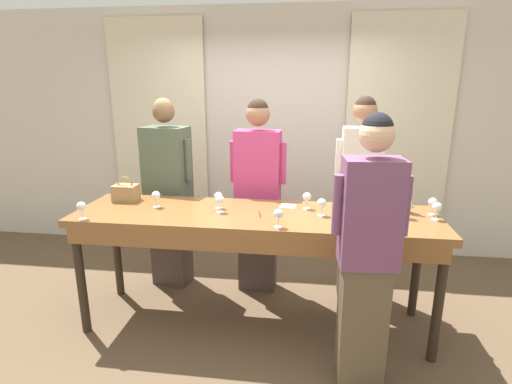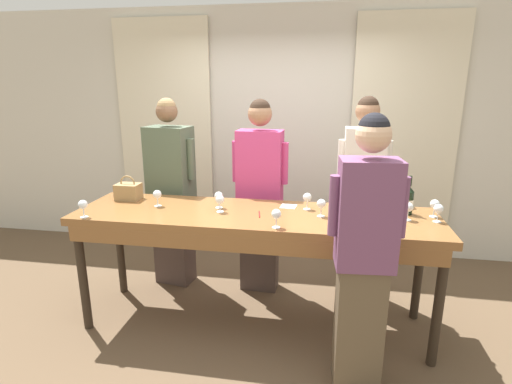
{
  "view_description": "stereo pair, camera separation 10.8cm",
  "coord_description": "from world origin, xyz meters",
  "px_view_note": "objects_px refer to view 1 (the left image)",
  "views": [
    {
      "loc": [
        0.41,
        -2.96,
        1.98
      ],
      "look_at": [
        0.0,
        0.08,
        1.13
      ],
      "focal_mm": 28.0,
      "sensor_mm": 36.0,
      "label": 1
    },
    {
      "loc": [
        0.51,
        -2.95,
        1.98
      ],
      "look_at": [
        0.0,
        0.08,
        1.13
      ],
      "focal_mm": 28.0,
      "sensor_mm": 36.0,
      "label": 2
    }
  ],
  "objects_px": {
    "wine_glass_by_bottle": "(156,196)",
    "wine_glass_front_left": "(307,197)",
    "tasting_bar": "(254,225)",
    "wine_glass_front_mid": "(408,206)",
    "wine_glass_center_left": "(218,197)",
    "wine_glass_near_host": "(278,214)",
    "handbag": "(126,192)",
    "wine_glass_center_right": "(322,204)",
    "wine_glass_center_mid": "(220,201)",
    "host_pouring": "(367,252)",
    "guest_olive_jacket": "(168,194)",
    "wine_glass_front_right": "(81,207)",
    "wine_glass_back_right": "(362,215)",
    "wine_bottle": "(406,199)",
    "guest_cream_sweater": "(359,195)",
    "wine_glass_back_left": "(433,203)",
    "wine_glass_back_mid": "(437,208)",
    "guest_pink_top": "(258,195)"
  },
  "relations": [
    {
      "from": "wine_bottle",
      "to": "wine_glass_near_host",
      "type": "distance_m",
      "value": 1.08
    },
    {
      "from": "wine_glass_front_mid",
      "to": "guest_olive_jacket",
      "type": "xyz_separation_m",
      "value": [
        -2.08,
        0.59,
        -0.14
      ]
    },
    {
      "from": "wine_glass_center_left",
      "to": "wine_glass_back_left",
      "type": "height_order",
      "value": "same"
    },
    {
      "from": "wine_glass_front_left",
      "to": "wine_glass_near_host",
      "type": "xyz_separation_m",
      "value": [
        -0.2,
        -0.46,
        -0.0
      ]
    },
    {
      "from": "handbag",
      "to": "wine_glass_front_left",
      "type": "relative_size",
      "value": 1.57
    },
    {
      "from": "wine_glass_front_mid",
      "to": "wine_glass_front_right",
      "type": "height_order",
      "value": "same"
    },
    {
      "from": "tasting_bar",
      "to": "guest_pink_top",
      "type": "bearing_deg",
      "value": 94.95
    },
    {
      "from": "wine_glass_front_mid",
      "to": "guest_cream_sweater",
      "type": "height_order",
      "value": "guest_cream_sweater"
    },
    {
      "from": "tasting_bar",
      "to": "handbag",
      "type": "height_order",
      "value": "handbag"
    },
    {
      "from": "wine_glass_front_mid",
      "to": "wine_glass_near_host",
      "type": "height_order",
      "value": "same"
    },
    {
      "from": "wine_glass_front_left",
      "to": "wine_glass_back_right",
      "type": "bearing_deg",
      "value": -46.68
    },
    {
      "from": "handbag",
      "to": "wine_glass_by_bottle",
      "type": "bearing_deg",
      "value": -23.64
    },
    {
      "from": "wine_glass_center_right",
      "to": "wine_glass_near_host",
      "type": "distance_m",
      "value": 0.43
    },
    {
      "from": "wine_glass_by_bottle",
      "to": "wine_glass_center_left",
      "type": "bearing_deg",
      "value": 4.18
    },
    {
      "from": "wine_glass_back_mid",
      "to": "guest_cream_sweater",
      "type": "bearing_deg",
      "value": 129.8
    },
    {
      "from": "wine_glass_near_host",
      "to": "guest_olive_jacket",
      "type": "xyz_separation_m",
      "value": [
        -1.14,
        0.91,
        -0.14
      ]
    },
    {
      "from": "guest_olive_jacket",
      "to": "wine_glass_center_right",
      "type": "bearing_deg",
      "value": -22.92
    },
    {
      "from": "tasting_bar",
      "to": "wine_glass_back_right",
      "type": "bearing_deg",
      "value": -16.01
    },
    {
      "from": "wine_glass_back_mid",
      "to": "wine_glass_back_right",
      "type": "distance_m",
      "value": 0.64
    },
    {
      "from": "handbag",
      "to": "wine_glass_center_mid",
      "type": "xyz_separation_m",
      "value": [
        0.88,
        -0.21,
        0.02
      ]
    },
    {
      "from": "wine_glass_front_mid",
      "to": "wine_glass_center_left",
      "type": "height_order",
      "value": "same"
    },
    {
      "from": "wine_glass_front_left",
      "to": "wine_glass_center_mid",
      "type": "distance_m",
      "value": 0.7
    },
    {
      "from": "wine_glass_center_left",
      "to": "wine_glass_center_mid",
      "type": "relative_size",
      "value": 1.0
    },
    {
      "from": "wine_bottle",
      "to": "wine_glass_center_left",
      "type": "relative_size",
      "value": 2.22
    },
    {
      "from": "wine_bottle",
      "to": "wine_glass_back_right",
      "type": "bearing_deg",
      "value": -132.83
    },
    {
      "from": "handbag",
      "to": "guest_olive_jacket",
      "type": "distance_m",
      "value": 0.49
    },
    {
      "from": "wine_glass_front_left",
      "to": "wine_glass_near_host",
      "type": "height_order",
      "value": "same"
    },
    {
      "from": "wine_glass_front_left",
      "to": "wine_glass_back_right",
      "type": "height_order",
      "value": "same"
    },
    {
      "from": "wine_glass_front_mid",
      "to": "wine_glass_near_host",
      "type": "distance_m",
      "value": 1.0
    },
    {
      "from": "wine_glass_near_host",
      "to": "wine_glass_center_left",
      "type": "bearing_deg",
      "value": 143.75
    },
    {
      "from": "handbag",
      "to": "wine_glass_by_bottle",
      "type": "height_order",
      "value": "handbag"
    },
    {
      "from": "wine_glass_center_left",
      "to": "wine_glass_near_host",
      "type": "relative_size",
      "value": 1.0
    },
    {
      "from": "tasting_bar",
      "to": "wine_glass_back_mid",
      "type": "bearing_deg",
      "value": 1.61
    },
    {
      "from": "guest_olive_jacket",
      "to": "wine_glass_back_right",
      "type": "bearing_deg",
      "value": -26.52
    },
    {
      "from": "wine_glass_near_host",
      "to": "host_pouring",
      "type": "relative_size",
      "value": 0.08
    },
    {
      "from": "wine_glass_front_right",
      "to": "wine_glass_center_mid",
      "type": "relative_size",
      "value": 1.0
    },
    {
      "from": "wine_bottle",
      "to": "wine_glass_near_host",
      "type": "height_order",
      "value": "wine_bottle"
    },
    {
      "from": "wine_glass_front_right",
      "to": "wine_glass_back_right",
      "type": "distance_m",
      "value": 2.05
    },
    {
      "from": "tasting_bar",
      "to": "wine_glass_front_mid",
      "type": "bearing_deg",
      "value": 2.15
    },
    {
      "from": "tasting_bar",
      "to": "wine_glass_center_left",
      "type": "xyz_separation_m",
      "value": [
        -0.31,
        0.1,
        0.19
      ]
    },
    {
      "from": "wine_glass_front_left",
      "to": "wine_glass_by_bottle",
      "type": "xyz_separation_m",
      "value": [
        -1.23,
        -0.12,
        -0.0
      ]
    },
    {
      "from": "wine_glass_back_mid",
      "to": "wine_glass_by_bottle",
      "type": "height_order",
      "value": "same"
    },
    {
      "from": "wine_glass_back_left",
      "to": "guest_cream_sweater",
      "type": "xyz_separation_m",
      "value": [
        -0.5,
        0.47,
        -0.09
      ]
    },
    {
      "from": "wine_glass_center_left",
      "to": "wine_glass_center_mid",
      "type": "height_order",
      "value": "same"
    },
    {
      "from": "guest_olive_jacket",
      "to": "wine_glass_front_right",
      "type": "bearing_deg",
      "value": -109.74
    },
    {
      "from": "tasting_bar",
      "to": "guest_cream_sweater",
      "type": "xyz_separation_m",
      "value": [
        0.87,
        0.63,
        0.1
      ]
    },
    {
      "from": "guest_olive_jacket",
      "to": "wine_bottle",
      "type": "bearing_deg",
      "value": -11.57
    },
    {
      "from": "wine_glass_near_host",
      "to": "wine_glass_back_left",
      "type": "bearing_deg",
      "value": 20.65
    },
    {
      "from": "wine_glass_by_bottle",
      "to": "wine_glass_front_left",
      "type": "bearing_deg",
      "value": 5.54
    },
    {
      "from": "wine_glass_back_right",
      "to": "guest_olive_jacket",
      "type": "xyz_separation_m",
      "value": [
        -1.72,
        0.86,
        -0.14
      ]
    }
  ]
}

